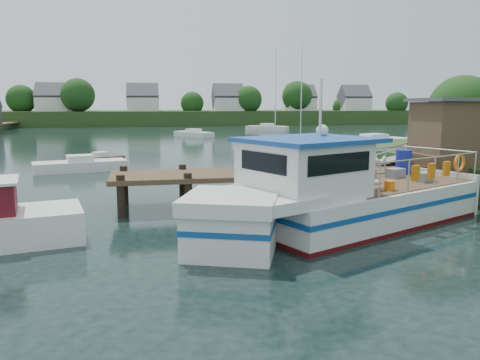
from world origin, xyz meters
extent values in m
plane|color=black|center=(0.00, 0.00, 0.00)|extent=(160.00, 160.00, 0.00)
cylinder|color=#332114|center=(14.00, 6.00, 1.52)|extent=(0.50, 0.50, 3.05)
sphere|color=#1D4117|center=(14.00, 6.00, 3.96)|extent=(3.90, 3.90, 3.90)
cube|color=#2A441C|center=(0.00, 84.00, 1.40)|extent=(140.00, 24.00, 3.00)
cylinder|color=#332114|center=(-28.00, 79.00, 2.10)|extent=(0.60, 0.60, 4.20)
sphere|color=#1D4117|center=(-28.00, 79.00, 5.21)|extent=(5.54, 5.54, 5.54)
cylinder|color=#332114|center=(-17.00, 75.00, 2.40)|extent=(0.60, 0.60, 4.80)
sphere|color=#1D4117|center=(-17.00, 75.00, 5.95)|extent=(6.34, 6.34, 6.34)
cylinder|color=#332114|center=(-6.00, 77.00, 1.50)|extent=(0.60, 0.60, 3.00)
sphere|color=#1D4117|center=(-6.00, 77.00, 3.72)|extent=(3.96, 3.96, 3.96)
cylinder|color=#332114|center=(5.00, 79.00, 1.80)|extent=(0.60, 0.60, 3.60)
sphere|color=#1D4117|center=(5.00, 79.00, 4.46)|extent=(4.75, 4.75, 4.75)
cylinder|color=#332114|center=(16.00, 75.00, 2.10)|extent=(0.60, 0.60, 4.20)
sphere|color=#1D4117|center=(16.00, 75.00, 5.21)|extent=(5.54, 5.54, 5.54)
cylinder|color=#332114|center=(27.00, 77.00, 2.40)|extent=(0.60, 0.60, 4.80)
sphere|color=#1D4117|center=(27.00, 77.00, 5.95)|extent=(6.34, 6.34, 6.34)
cylinder|color=#332114|center=(38.00, 79.00, 1.50)|extent=(0.60, 0.60, 3.00)
sphere|color=#1D4117|center=(38.00, 79.00, 3.72)|extent=(3.96, 3.96, 3.96)
cylinder|color=#332114|center=(49.00, 75.00, 1.80)|extent=(0.60, 0.60, 3.60)
sphere|color=#1D4117|center=(49.00, 75.00, 4.46)|extent=(4.75, 4.75, 4.75)
cube|color=silver|center=(-22.00, 78.00, 4.00)|extent=(6.00, 5.00, 3.00)
cube|color=#47474C|center=(-22.00, 78.00, 5.90)|extent=(6.20, 5.09, 5.09)
cube|color=silver|center=(-5.00, 77.00, 4.00)|extent=(6.00, 5.00, 3.00)
cube|color=#47474C|center=(-5.00, 77.00, 5.90)|extent=(6.20, 5.09, 5.09)
cube|color=silver|center=(12.00, 76.00, 4.00)|extent=(6.00, 5.00, 3.00)
cube|color=#47474C|center=(12.00, 76.00, 5.90)|extent=(6.20, 5.09, 5.09)
cube|color=silver|center=(28.00, 78.00, 4.00)|extent=(6.00, 5.00, 3.00)
cube|color=#47474C|center=(28.00, 78.00, 5.90)|extent=(6.20, 5.09, 5.09)
cube|color=silver|center=(40.00, 77.00, 4.00)|extent=(6.00, 5.00, 3.00)
cube|color=#47474C|center=(40.00, 77.00, 5.90)|extent=(6.20, 5.09, 5.09)
cube|color=#4D3824|center=(-28.00, 64.00, 1.00)|extent=(2.20, 20.00, 0.25)
cube|color=#4D3824|center=(2.00, 0.00, 1.30)|extent=(16.00, 3.00, 0.20)
cylinder|color=black|center=(-5.50, -1.30, 0.65)|extent=(0.32, 0.32, 1.90)
cylinder|color=black|center=(-5.50, 1.30, 0.65)|extent=(0.32, 0.32, 1.90)
cylinder|color=black|center=(-3.00, -1.30, 0.65)|extent=(0.32, 0.32, 1.90)
cylinder|color=black|center=(-3.00, 1.30, 0.65)|extent=(0.32, 0.32, 1.90)
cylinder|color=black|center=(-0.50, -1.30, 0.65)|extent=(0.32, 0.32, 1.90)
cylinder|color=black|center=(-0.50, 1.30, 0.65)|extent=(0.32, 0.32, 1.90)
cylinder|color=black|center=(2.00, -1.30, 0.65)|extent=(0.32, 0.32, 1.90)
cylinder|color=black|center=(2.00, 1.30, 0.65)|extent=(0.32, 0.32, 1.90)
cylinder|color=black|center=(4.50, -1.30, 0.65)|extent=(0.32, 0.32, 1.90)
cylinder|color=black|center=(4.50, 1.30, 0.65)|extent=(0.32, 0.32, 1.90)
cylinder|color=black|center=(7.00, -1.30, 0.65)|extent=(0.32, 0.32, 1.90)
cylinder|color=black|center=(7.00, 1.30, 0.65)|extent=(0.32, 0.32, 1.90)
cylinder|color=black|center=(9.50, -1.30, 0.65)|extent=(0.32, 0.32, 1.90)
cylinder|color=black|center=(9.50, 1.30, 0.65)|extent=(0.32, 0.32, 1.90)
cube|color=#4D3824|center=(9.00, 0.00, 1.70)|extent=(3.20, 3.00, 0.60)
cube|color=#4C3A2A|center=(9.00, 0.00, 3.10)|extent=(2.60, 2.60, 2.40)
cube|color=#47474C|center=(9.00, 0.00, 4.40)|extent=(3.00, 3.00, 0.15)
cube|color=#A5A8AD|center=(6.70, 0.90, 1.65)|extent=(3.34, 0.90, 0.79)
cylinder|color=silver|center=(6.70, 0.50, 2.15)|extent=(3.34, 0.05, 0.76)
cylinder|color=silver|center=(6.70, 1.30, 2.15)|extent=(3.34, 0.05, 0.76)
cube|color=slate|center=(1.00, -1.00, 1.56)|extent=(0.60, 0.40, 0.30)
cube|color=slate|center=(2.00, -0.80, 1.56)|extent=(0.60, 0.40, 0.30)
cylinder|color=orange|center=(3.00, -1.10, 1.55)|extent=(0.30, 0.30, 0.28)
cylinder|color=navy|center=(0.20, 0.90, 1.84)|extent=(0.56, 0.56, 0.85)
cube|color=silver|center=(3.00, -3.94, 0.66)|extent=(9.24, 6.69, 1.32)
cube|color=silver|center=(-2.21, -6.31, 0.66)|extent=(3.13, 3.13, 1.32)
cube|color=silver|center=(-2.21, -6.31, 1.49)|extent=(3.38, 3.48, 0.40)
cube|color=silver|center=(-1.17, -5.84, 1.46)|extent=(3.44, 3.92, 0.34)
cube|color=#12468F|center=(3.00, -3.94, 0.82)|extent=(9.37, 6.78, 0.16)
cube|color=#12468F|center=(-2.21, -6.31, 0.82)|extent=(3.19, 3.19, 0.16)
cube|color=#4C0A0C|center=(3.00, -3.94, 0.06)|extent=(9.36, 6.76, 0.16)
cube|color=#4D3824|center=(4.25, -3.37, 1.33)|extent=(6.91, 5.38, 0.05)
cube|color=silver|center=(7.07, -2.09, 0.77)|extent=(1.63, 3.22, 1.55)
cube|color=silver|center=(0.29, -5.18, 2.18)|extent=(4.15, 4.04, 1.72)
cube|color=black|center=(0.91, -6.54, 2.52)|extent=(2.31, 1.09, 0.57)
cube|color=black|center=(-0.33, -3.81, 2.52)|extent=(2.31, 1.09, 0.57)
cube|color=black|center=(-1.18, -5.85, 2.52)|extent=(0.90, 1.90, 0.57)
cube|color=#174593|center=(0.50, -5.08, 3.09)|extent=(4.92, 4.64, 0.14)
cylinder|color=silver|center=(0.91, -4.89, 4.07)|extent=(0.12, 0.12, 1.83)
cylinder|color=silver|center=(-0.10, -5.98, 4.53)|extent=(0.04, 0.04, 2.75)
cylinder|color=silver|center=(-0.57, -4.94, 4.53)|extent=(0.04, 0.04, 2.75)
sphere|color=silver|center=(1.25, -4.24, 3.32)|extent=(0.55, 0.55, 0.41)
cylinder|color=silver|center=(5.06, -4.74, 2.41)|extent=(5.24, 2.42, 0.05)
cylinder|color=silver|center=(3.75, -1.86, 2.41)|extent=(5.24, 2.42, 0.05)
cylinder|color=silver|center=(7.05, -2.10, 2.41)|extent=(1.35, 2.89, 0.05)
cylinder|color=silver|center=(2.51, -5.90, 1.86)|extent=(0.07, 0.07, 1.09)
cylinder|color=silver|center=(1.20, -3.03, 1.86)|extent=(0.07, 0.07, 1.09)
cylinder|color=silver|center=(3.86, -5.29, 1.86)|extent=(0.07, 0.07, 1.09)
cylinder|color=silver|center=(2.55, -2.41, 1.86)|extent=(0.07, 0.07, 1.09)
cylinder|color=silver|center=(5.22, -4.67, 1.86)|extent=(0.07, 0.07, 1.09)
cylinder|color=silver|center=(3.91, -1.79, 1.86)|extent=(0.07, 0.07, 1.09)
cylinder|color=silver|center=(6.57, -4.05, 1.86)|extent=(0.07, 0.07, 1.09)
cylinder|color=silver|center=(5.26, -1.17, 1.86)|extent=(0.07, 0.07, 1.09)
cylinder|color=silver|center=(7.67, -3.56, 1.86)|extent=(0.07, 0.07, 1.09)
cylinder|color=silver|center=(6.36, -0.68, 1.86)|extent=(0.07, 0.07, 1.09)
cube|color=slate|center=(5.58, -3.52, 1.52)|extent=(0.82, 0.70, 0.37)
cube|color=slate|center=(5.06, -2.38, 1.52)|extent=(0.82, 0.70, 0.37)
cube|color=slate|center=(3.82, -2.43, 1.52)|extent=(0.75, 0.66, 0.37)
cylinder|color=navy|center=(5.91, -1.49, 1.83)|extent=(0.85, 0.85, 1.01)
cylinder|color=orange|center=(3.43, -4.88, 1.50)|extent=(0.46, 0.46, 0.34)
torus|color=#BFB28C|center=(3.53, -3.45, 1.40)|extent=(0.85, 0.85, 0.14)
torus|color=orange|center=(7.47, -2.92, 1.95)|extent=(0.69, 0.40, 0.71)
cube|color=orange|center=(4.19, -5.17, 1.95)|extent=(0.34, 0.24, 0.52)
cube|color=orange|center=(5.02, -4.79, 1.95)|extent=(0.34, 0.24, 0.52)
cube|color=orange|center=(5.85, -4.41, 1.95)|extent=(0.34, 0.24, 0.52)
imported|color=silver|center=(2.52, -4.54, 2.33)|extent=(0.74, 0.87, 2.02)
cube|color=#4D3824|center=(-7.71, 14.61, 0.30)|extent=(3.33, 2.63, 0.60)
cube|color=silver|center=(-7.71, 14.61, 0.75)|extent=(1.18, 1.14, 0.38)
cube|color=silver|center=(14.90, 55.46, 0.37)|extent=(6.89, 5.74, 0.73)
cube|color=silver|center=(14.90, 55.46, 0.92)|extent=(2.49, 2.42, 0.47)
cube|color=silver|center=(-8.66, 11.77, 0.33)|extent=(5.90, 3.16, 0.66)
cube|color=silver|center=(-8.66, 11.77, 0.82)|extent=(1.84, 1.68, 0.42)
cube|color=silver|center=(5.99, 22.65, 0.38)|extent=(5.63, 4.57, 0.77)
cube|color=silver|center=(5.99, 22.65, 0.97)|extent=(2.01, 1.95, 0.49)
cube|color=silver|center=(18.18, 24.88, 0.40)|extent=(8.34, 4.56, 0.79)
cube|color=silver|center=(18.18, 24.88, 1.00)|extent=(2.62, 2.39, 0.51)
cube|color=silver|center=(1.62, 42.87, 0.33)|extent=(5.02, 6.21, 0.65)
cube|color=silver|center=(1.62, 42.87, 0.82)|extent=(2.14, 2.21, 0.42)
camera|label=1|loc=(-4.50, -19.00, 4.18)|focal=35.00mm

